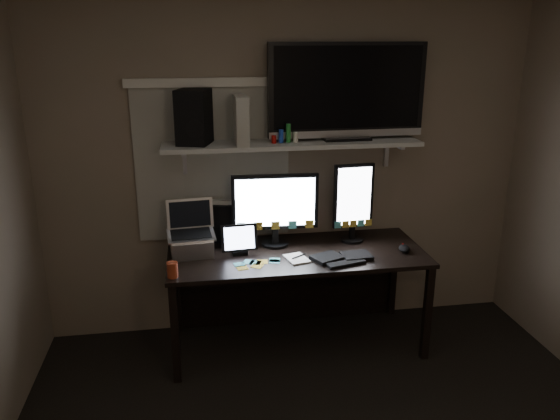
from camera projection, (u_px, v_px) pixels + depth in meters
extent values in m
plane|color=#706450|center=(288.00, 168.00, 4.04)|extent=(3.60, 0.00, 3.60)
cube|color=#BAB7A7|center=(213.00, 164.00, 3.92)|extent=(1.10, 0.02, 1.10)
cube|color=black|center=(297.00, 254.00, 3.85)|extent=(1.80, 0.75, 0.03)
cube|color=black|center=(288.00, 280.00, 4.29)|extent=(1.80, 0.02, 0.70)
cube|color=black|center=(175.00, 334.00, 3.51)|extent=(0.05, 0.05, 0.70)
cube|color=black|center=(427.00, 313.00, 3.77)|extent=(0.05, 0.05, 0.70)
cube|color=black|center=(177.00, 289.00, 4.14)|extent=(0.05, 0.05, 0.70)
cube|color=black|center=(393.00, 274.00, 4.40)|extent=(0.05, 0.05, 0.70)
cube|color=beige|center=(292.00, 144.00, 3.81)|extent=(1.80, 0.35, 0.03)
cube|color=black|center=(275.00, 209.00, 3.89)|extent=(0.62, 0.09, 0.54)
cube|color=black|center=(353.00, 203.00, 3.96)|extent=(0.30, 0.08, 0.59)
cube|color=black|center=(342.00, 257.00, 3.73)|extent=(0.44, 0.26, 0.03)
ellipsoid|color=black|center=(404.00, 248.00, 3.85)|extent=(0.10, 0.14, 0.04)
cube|color=white|center=(297.00, 259.00, 3.71)|extent=(0.17, 0.21, 0.01)
cube|color=black|center=(239.00, 239.00, 3.78)|extent=(0.26, 0.12, 0.22)
cube|color=black|center=(218.00, 221.00, 4.00)|extent=(0.26, 0.17, 0.31)
cube|color=#BBBABF|center=(191.00, 230.00, 3.74)|extent=(0.35, 0.29, 0.36)
cylinder|color=#9A351C|center=(172.00, 270.00, 3.43)|extent=(0.08, 0.08, 0.10)
cube|color=black|center=(347.00, 91.00, 3.79)|extent=(1.12, 0.23, 0.67)
cube|color=silver|center=(241.00, 120.00, 3.67)|extent=(0.08, 0.27, 0.32)
cube|color=black|center=(194.00, 117.00, 3.66)|extent=(0.26, 0.29, 0.37)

